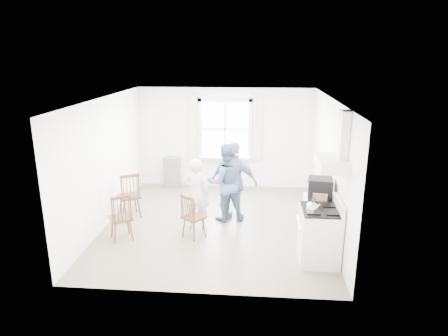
# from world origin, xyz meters

# --- Properties ---
(room_shell) EXTENTS (4.62, 5.12, 2.64)m
(room_shell) POSITION_xyz_m (0.00, 0.00, 1.30)
(room_shell) COLOR #75675A
(room_shell) RESTS_ON ground
(window_assembly) EXTENTS (1.88, 0.24, 1.70)m
(window_assembly) POSITION_xyz_m (0.00, 2.45, 1.46)
(window_assembly) COLOR white
(window_assembly) RESTS_ON room_shell
(range_hood) EXTENTS (0.45, 0.76, 0.94)m
(range_hood) POSITION_xyz_m (2.07, -1.35, 1.90)
(range_hood) COLOR silver
(range_hood) RESTS_ON room_shell
(shelf_unit) EXTENTS (0.40, 0.30, 0.80)m
(shelf_unit) POSITION_xyz_m (-1.40, 2.33, 0.40)
(shelf_unit) COLOR gray
(shelf_unit) RESTS_ON ground
(gas_stove) EXTENTS (0.68, 0.76, 1.12)m
(gas_stove) POSITION_xyz_m (1.91, -1.35, 0.48)
(gas_stove) COLOR white
(gas_stove) RESTS_ON ground
(kettle) EXTENTS (0.19, 0.19, 0.27)m
(kettle) POSITION_xyz_m (1.73, -1.53, 1.04)
(kettle) COLOR silver
(kettle) RESTS_ON gas_stove
(low_cabinet) EXTENTS (0.50, 0.55, 0.90)m
(low_cabinet) POSITION_xyz_m (1.98, -0.65, 0.45)
(low_cabinet) COLOR silver
(low_cabinet) RESTS_ON ground
(stereo_stack) EXTENTS (0.46, 0.43, 0.38)m
(stereo_stack) POSITION_xyz_m (1.98, -0.70, 1.09)
(stereo_stack) COLOR black
(stereo_stack) RESTS_ON low_cabinet
(cardboard_box) EXTENTS (0.28, 0.23, 0.16)m
(cardboard_box) POSITION_xyz_m (1.96, -0.88, 0.98)
(cardboard_box) COLOR olive
(cardboard_box) RESTS_ON low_cabinet
(windsor_chair_a) EXTENTS (0.58, 0.58, 1.02)m
(windsor_chair_a) POSITION_xyz_m (-1.84, 0.16, 0.62)
(windsor_chair_a) COLOR #472917
(windsor_chair_a) RESTS_ON ground
(windsor_chair_b) EXTENTS (0.52, 0.51, 0.88)m
(windsor_chair_b) POSITION_xyz_m (-0.42, -0.69, 0.54)
(windsor_chair_b) COLOR #472917
(windsor_chair_b) RESTS_ON ground
(windsor_chair_c) EXTENTS (0.53, 0.53, 0.94)m
(windsor_chair_c) POSITION_xyz_m (-1.67, -0.91, 0.57)
(windsor_chair_c) COLOR #472917
(windsor_chair_c) RESTS_ON ground
(person_left) EXTENTS (0.54, 0.54, 1.46)m
(person_left) POSITION_xyz_m (-0.37, -0.18, 0.73)
(person_left) COLOR silver
(person_left) RESTS_ON ground
(person_mid) EXTENTS (0.97, 0.97, 1.66)m
(person_mid) POSITION_xyz_m (0.19, 0.27, 0.83)
(person_mid) COLOR #44597F
(person_mid) RESTS_ON ground
(person_right) EXTENTS (1.20, 1.20, 1.70)m
(person_right) POSITION_xyz_m (0.37, 0.27, 0.85)
(person_right) COLOR navy
(person_right) RESTS_ON ground
(potted_plant) EXTENTS (0.21, 0.21, 0.31)m
(potted_plant) POSITION_xyz_m (0.19, 2.36, 1.01)
(potted_plant) COLOR #2E682F
(potted_plant) RESTS_ON window_assembly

